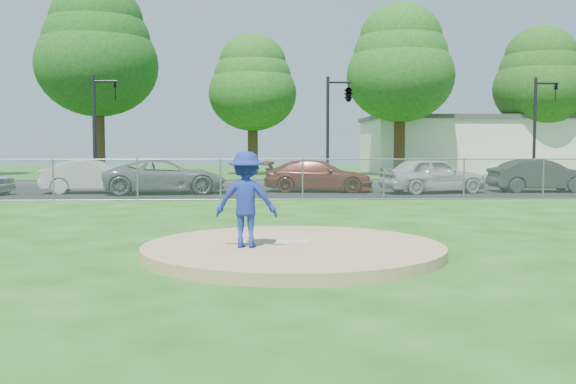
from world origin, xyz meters
The scene contains 21 objects.
ground centered at (0.00, 10.00, 0.00)m, with size 120.00×120.00×0.00m, color #184F11.
pitchers_mound centered at (0.00, 0.00, 0.10)m, with size 5.40×5.40×0.20m, color #A48659.
pitching_rubber centered at (0.00, 0.20, 0.22)m, with size 0.60×0.15×0.04m, color white.
chain_link_fence centered at (0.00, 12.00, 0.75)m, with size 40.00×0.06×1.50m, color gray.
parking_lot centered at (0.00, 16.50, 0.01)m, with size 50.00×8.00×0.01m, color black.
street centered at (0.00, 24.00, 0.00)m, with size 60.00×7.00×0.01m, color black.
commercial_building centered at (16.00, 38.00, 2.16)m, with size 16.40×9.40×4.30m.
tree_left centered at (-11.00, 31.00, 8.24)m, with size 7.84×7.84×12.53m.
tree_center centered at (-1.00, 34.00, 6.47)m, with size 6.16×6.16×9.84m.
tree_right centered at (9.00, 32.00, 7.65)m, with size 7.28×7.28×11.63m.
tree_far_right centered at (20.00, 35.00, 7.06)m, with size 6.72×6.72×10.74m.
traffic_signal_left centered at (-8.76, 22.00, 3.36)m, with size 1.28×0.20×5.60m.
traffic_signal_center centered at (3.97, 22.00, 4.61)m, with size 1.42×2.48×5.60m.
traffic_signal_right centered at (14.24, 22.00, 3.36)m, with size 1.28×0.20×5.60m.
pitcher centered at (-0.83, -0.30, 1.03)m, with size 1.07×0.62×1.66m, color navy.
traffic_cone centered at (-5.74, 15.07, 0.33)m, with size 0.33×0.33×0.63m, color #FF5B0D.
parked_car_white centered at (-7.54, 15.92, 0.71)m, with size 1.48×4.25×1.40m, color silver.
parked_car_gray centered at (-4.50, 15.48, 0.71)m, with size 2.34×5.07×1.41m, color slate.
parked_car_darkred centered at (1.98, 16.28, 0.69)m, with size 1.92×4.72×1.37m, color maroon.
parked_car_pearl centered at (6.72, 15.27, 0.76)m, with size 1.78×4.42×1.51m, color silver.
parked_car_charcoal centered at (11.57, 15.76, 0.72)m, with size 1.49×4.28×1.41m, color #28282A.
Camera 1 is at (-0.62, -11.39, 1.94)m, focal length 40.00 mm.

